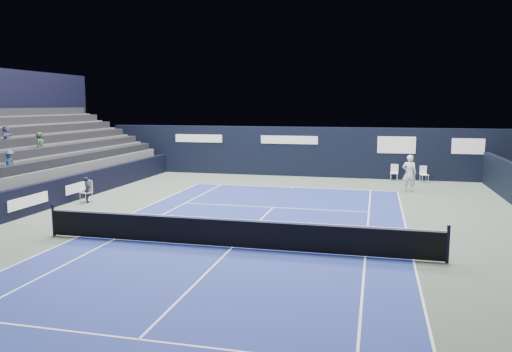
{
  "coord_description": "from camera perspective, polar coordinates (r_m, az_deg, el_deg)",
  "views": [
    {
      "loc": [
        4.32,
        -14.65,
        4.48
      ],
      "look_at": [
        -0.9,
        6.93,
        1.3
      ],
      "focal_mm": 35.0,
      "sensor_mm": 36.0,
      "label": 1
    }
  ],
  "objects": [
    {
      "name": "ground",
      "position": [
        17.78,
        -0.93,
        -6.45
      ],
      "size": [
        48.0,
        48.0,
        0.0
      ],
      "primitive_type": "plane",
      "color": "#4A584E",
      "rests_on": "ground"
    },
    {
      "name": "court_surface",
      "position": [
        15.92,
        -2.75,
        -8.19
      ],
      "size": [
        10.97,
        23.77,
        0.01
      ],
      "primitive_type": "cube",
      "color": "navy",
      "rests_on": "ground"
    },
    {
      "name": "folding_chair_back_a",
      "position": [
        30.77,
        15.54,
        0.7
      ],
      "size": [
        0.47,
        0.5,
        0.98
      ],
      "rotation": [
        0.0,
        0.0,
        -0.1
      ],
      "color": "white",
      "rests_on": "ground"
    },
    {
      "name": "folding_chair_back_b",
      "position": [
        30.67,
        18.62,
        0.34
      ],
      "size": [
        0.52,
        0.52,
        0.95
      ],
      "rotation": [
        0.0,
        0.0,
        0.31
      ],
      "color": "white",
      "rests_on": "ground"
    },
    {
      "name": "line_judge_chair",
      "position": [
        24.32,
        -18.71,
        -1.51
      ],
      "size": [
        0.57,
        0.56,
        1.02
      ],
      "rotation": [
        0.0,
        0.0,
        -0.34
      ],
      "color": "silver",
      "rests_on": "ground"
    },
    {
      "name": "line_judge",
      "position": [
        24.21,
        -18.74,
        -1.51
      ],
      "size": [
        0.44,
        0.52,
        1.2
      ],
      "primitive_type": "imported",
      "rotation": [
        0.0,
        0.0,
        1.97
      ],
      "color": "black",
      "rests_on": "ground"
    },
    {
      "name": "court_markings",
      "position": [
        15.92,
        -2.75,
        -8.17
      ],
      "size": [
        11.03,
        23.83,
        0.0
      ],
      "color": "white",
      "rests_on": "court_surface"
    },
    {
      "name": "tennis_net",
      "position": [
        15.79,
        -2.76,
        -6.43
      ],
      "size": [
        12.9,
        0.1,
        1.1
      ],
      "color": "black",
      "rests_on": "ground"
    },
    {
      "name": "back_sponsor_wall",
      "position": [
        31.59,
        5.68,
        2.79
      ],
      "size": [
        26.0,
        0.63,
        3.1
      ],
      "color": "black",
      "rests_on": "ground"
    },
    {
      "name": "side_barrier_left",
      "position": [
        25.13,
        -19.99,
        -1.23
      ],
      "size": [
        0.33,
        22.0,
        1.2
      ],
      "color": "black",
      "rests_on": "ground"
    },
    {
      "name": "spectator_stand",
      "position": [
        28.0,
        -25.44,
        2.18
      ],
      "size": [
        6.0,
        18.0,
        6.4
      ],
      "color": "#4A4A4C",
      "rests_on": "ground"
    },
    {
      "name": "tennis_player",
      "position": [
        27.06,
        17.12,
        0.31
      ],
      "size": [
        0.74,
        0.88,
        1.92
      ],
      "color": "white",
      "rests_on": "ground"
    }
  ]
}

